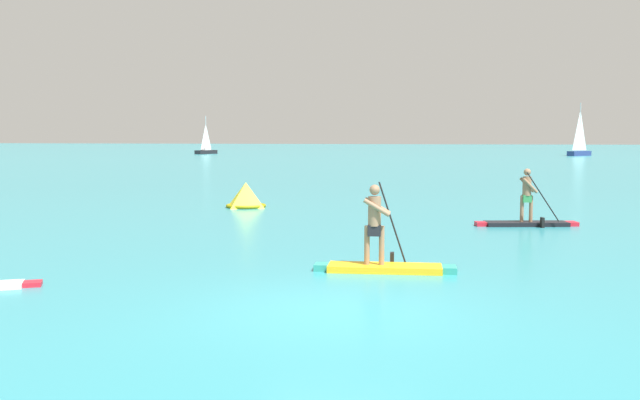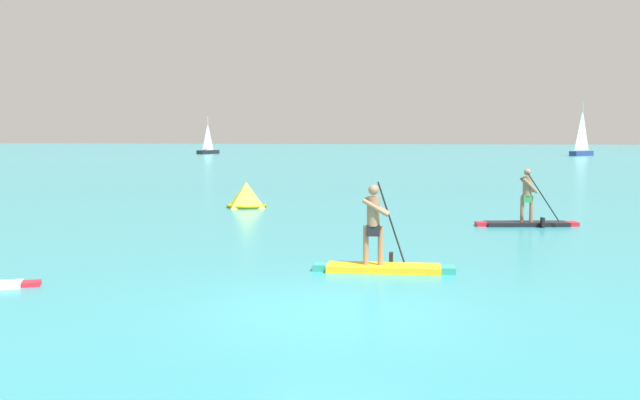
% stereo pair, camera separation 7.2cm
% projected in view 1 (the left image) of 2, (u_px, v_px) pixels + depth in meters
% --- Properties ---
extents(ground, '(440.00, 440.00, 0.00)m').
position_uv_depth(ground, '(336.00, 310.00, 11.40)').
color(ground, teal).
extents(paddleboarder_mid_center, '(2.88, 1.02, 1.79)m').
position_uv_depth(paddleboarder_mid_center, '(383.00, 255.00, 14.62)').
color(paddleboarder_mid_center, yellow).
rests_on(paddleboarder_mid_center, ground).
extents(paddleboarder_far_right, '(3.10, 1.22, 1.75)m').
position_uv_depth(paddleboarder_far_right, '(527.00, 215.00, 21.99)').
color(paddleboarder_far_right, black).
rests_on(paddleboarder_far_right, ground).
extents(race_marker_buoy, '(1.67, 1.67, 0.95)m').
position_uv_depth(race_marker_buoy, '(246.00, 196.00, 27.66)').
color(race_marker_buoy, yellow).
rests_on(race_marker_buoy, ground).
extents(sailboat_left_horizon, '(2.26, 4.26, 5.62)m').
position_uv_depth(sailboat_left_horizon, '(206.00, 149.00, 107.76)').
color(sailboat_left_horizon, black).
rests_on(sailboat_left_horizon, ground).
extents(sailboat_right_horizon, '(3.51, 3.83, 7.09)m').
position_uv_depth(sailboat_right_horizon, '(579.00, 148.00, 97.94)').
color(sailboat_right_horizon, navy).
rests_on(sailboat_right_horizon, ground).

